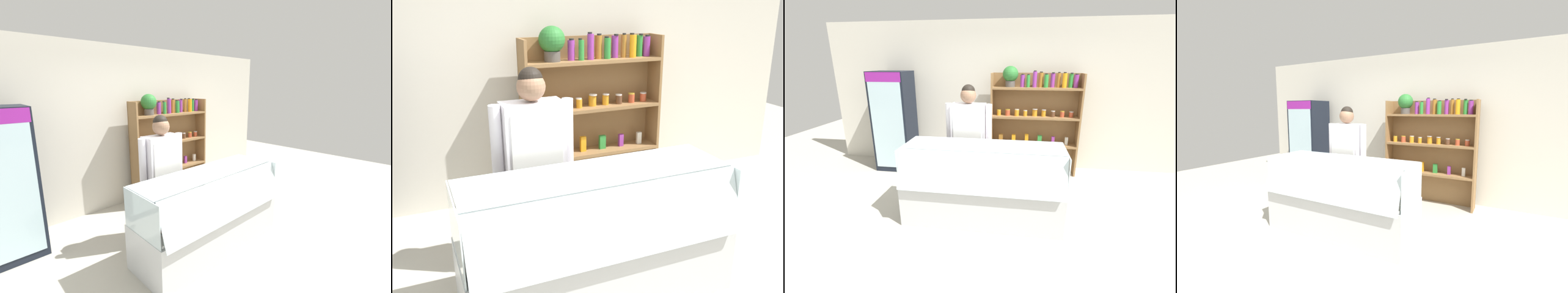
% 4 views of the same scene
% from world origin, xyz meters
% --- Properties ---
extents(ground_plane, '(12.00, 12.00, 0.00)m').
position_xyz_m(ground_plane, '(0.00, 0.00, 0.00)').
color(ground_plane, '#B7B2A3').
extents(back_wall, '(6.80, 0.10, 2.70)m').
position_xyz_m(back_wall, '(0.00, 2.09, 1.35)').
color(back_wall, beige).
rests_on(back_wall, ground).
extents(drinks_fridge, '(0.67, 0.57, 1.83)m').
position_xyz_m(drinks_fridge, '(-1.98, 1.59, 0.92)').
color(drinks_fridge, black).
rests_on(drinks_fridge, ground).
extents(shelving_unit, '(1.55, 0.29, 1.92)m').
position_xyz_m(shelving_unit, '(0.56, 1.79, 1.10)').
color(shelving_unit, olive).
rests_on(shelving_unit, ground).
extents(deli_display_case, '(2.00, 0.75, 1.01)m').
position_xyz_m(deli_display_case, '(-0.09, 0.08, 0.31)').
color(deli_display_case, silver).
rests_on(deli_display_case, ground).
extents(shop_clerk, '(0.67, 0.25, 1.69)m').
position_xyz_m(shop_clerk, '(-0.38, 0.67, 1.01)').
color(shop_clerk, '#383D51').
rests_on(shop_clerk, ground).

